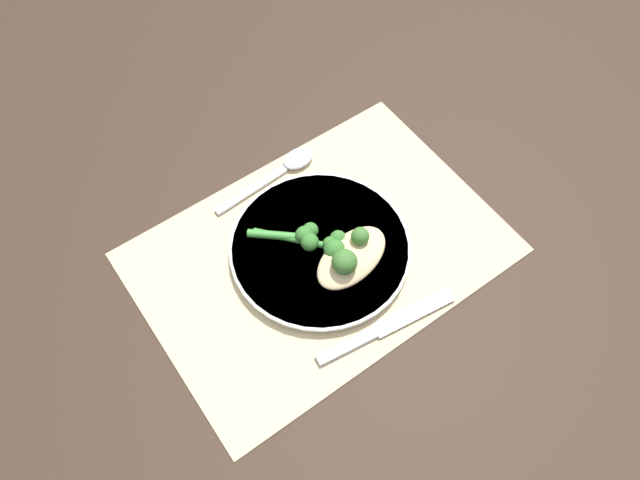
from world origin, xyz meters
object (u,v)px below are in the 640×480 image
Objects in this scene: broccoli_stalk_rear at (302,236)px; knife at (384,328)px; broccoli_stalk_left at (328,245)px; spoon at (287,166)px; plate at (320,248)px; chicken_fillet at (352,257)px.

broccoli_stalk_rear is 0.44× the size of knife.
broccoli_stalk_rear reaches higher than knife.
broccoli_stalk_rear is at bearing -166.92° from knife.
broccoli_stalk_left is 0.64× the size of spoon.
broccoli_stalk_left reaches higher than spoon.
broccoli_stalk_rear is 0.14m from spoon.
plate is 2.86× the size of broccoli_stalk_rear.
broccoli_stalk_rear is (0.03, -0.06, -0.00)m from chicken_fillet.
broccoli_stalk_left is 0.04m from broccoli_stalk_rear.
chicken_fillet is 0.72× the size of spoon.
spoon is (-0.04, -0.15, -0.02)m from broccoli_stalk_left.
broccoli_stalk_rear reaches higher than chicken_fillet.
plate is 0.15m from spoon.
chicken_fillet is at bearing -11.30° from spoon.
plate is 1.24× the size of knife.
plate is 0.02m from broccoli_stalk_left.
broccoli_stalk_rear is (0.02, -0.03, -0.00)m from broccoli_stalk_left.
broccoli_stalk_left is at bearing 116.62° from plate.
broccoli_stalk_rear reaches higher than plate.
chicken_fillet reaches higher than plate.
broccoli_stalk_rear is at bearing -62.38° from chicken_fillet.
broccoli_stalk_left is at bearing -17.94° from spoon.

